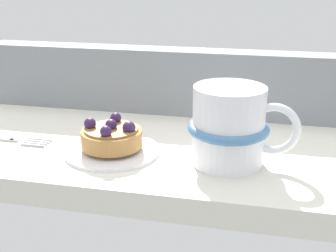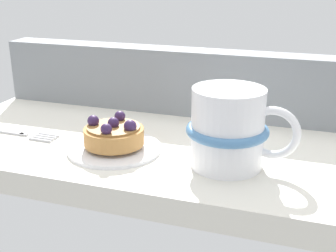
# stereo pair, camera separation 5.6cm
# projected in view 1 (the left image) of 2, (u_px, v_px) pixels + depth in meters

# --- Properties ---
(ground_plane) EXTENTS (0.64, 0.31, 0.03)m
(ground_plane) POSITION_uv_depth(u_px,v_px,m) (152.00, 150.00, 0.64)
(ground_plane) COLOR silver
(window_rail_back) EXTENTS (0.63, 0.05, 0.11)m
(window_rail_back) POSITION_uv_depth(u_px,v_px,m) (171.00, 81.00, 0.74)
(window_rail_back) COLOR gray
(window_rail_back) RESTS_ON ground_plane
(dessert_plate) EXTENTS (0.12, 0.12, 0.01)m
(dessert_plate) POSITION_uv_depth(u_px,v_px,m) (112.00, 149.00, 0.59)
(dessert_plate) COLOR white
(dessert_plate) RESTS_ON ground_plane
(raspberry_tart) EXTENTS (0.08, 0.08, 0.04)m
(raspberry_tart) POSITION_uv_depth(u_px,v_px,m) (112.00, 136.00, 0.58)
(raspberry_tart) COLOR #B77F42
(raspberry_tart) RESTS_ON dessert_plate
(coffee_mug) EXTENTS (0.14, 0.10, 0.10)m
(coffee_mug) POSITION_uv_depth(u_px,v_px,m) (230.00, 126.00, 0.55)
(coffee_mug) COLOR white
(coffee_mug) RESTS_ON ground_plane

